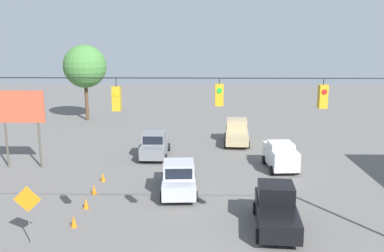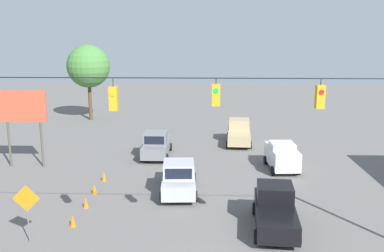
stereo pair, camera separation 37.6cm
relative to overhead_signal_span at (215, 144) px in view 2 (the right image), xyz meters
name	(u,v)px [view 2 (the right image)]	position (x,y,z in m)	size (l,w,h in m)	color
overhead_signal_span	(215,144)	(0.00, 0.00, 0.00)	(20.68, 0.38, 8.81)	slate
pickup_truck_silver_withflow_mid	(179,177)	(2.03, -8.71, -4.39)	(2.41, 5.32, 2.12)	#A8AAB2
pickup_truck_grey_withflow_far	(156,145)	(4.35, -16.70, -4.40)	(2.16, 5.07, 2.12)	slate
sedan_white_oncoming_far	(282,155)	(-5.15, -13.63, -4.33)	(2.22, 4.08, 2.00)	silver
pickup_truck_tan_oncoming_deep	(239,133)	(-2.60, -21.25, -4.40)	(2.43, 5.27, 2.12)	tan
pickup_truck_black_crossing_near	(275,209)	(-3.17, -3.95, -4.40)	(2.48, 5.22, 2.12)	black
traffic_cone_nearest	(73,221)	(7.15, -3.70, -5.06)	(0.31, 0.31, 0.61)	orange
traffic_cone_second	(86,203)	(7.16, -6.09, -5.06)	(0.31, 0.31, 0.61)	orange
traffic_cone_third	(94,189)	(7.23, -8.29, -5.06)	(0.31, 0.31, 0.61)	orange
traffic_cone_fourth	(104,177)	(7.21, -10.64, -5.06)	(0.31, 0.31, 0.61)	orange
roadside_billboard	(23,112)	(13.69, -13.67, -1.25)	(3.49, 0.16, 5.72)	#4C473D
work_zone_sign	(27,203)	(8.66, -1.89, -3.38)	(1.27, 0.06, 2.84)	slate
tree_horizon_left	(88,66)	(13.69, -31.58, 0.76)	(4.82, 4.82, 8.56)	#4C3823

